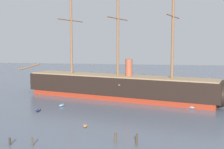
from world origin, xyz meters
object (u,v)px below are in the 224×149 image
Objects in this scene: dinghy_alongside_bow at (62,105)px; tall_ship at (118,86)px; mooring_piling_right_pair at (10,142)px; dinghy_alongside_stern at (190,107)px; dinghy_near_centre at (85,126)px; sailboat_far_right at (210,97)px; mooring_piling_midwater at (116,138)px; mooring_piling_left_pair at (137,140)px; mooring_piling_nearest at (32,142)px; seagull_in_flight at (119,85)px; dinghy_mid_left at (38,110)px.

tall_ship is at bearing 44.68° from dinghy_alongside_bow.
tall_ship is at bearing 75.22° from mooring_piling_right_pair.
dinghy_near_centre is at bearing -136.66° from dinghy_alongside_stern.
dinghy_near_centre is at bearing 52.87° from mooring_piling_right_pair.
mooring_piling_midwater is at bearing -116.92° from sailboat_far_right.
dinghy_alongside_stern is 47.86m from mooring_piling_right_pair.
mooring_piling_left_pair is (-18.66, -45.04, 0.44)m from sailboat_far_right.
sailboat_far_right is 49.55m from mooring_piling_midwater.
tall_ship is 46.12m from mooring_piling_right_pair.
dinghy_alongside_bow is at bearing 122.43° from dinghy_near_centre.
mooring_piling_left_pair reaches higher than mooring_piling_nearest.
seagull_in_flight is at bearing 48.63° from mooring_piling_nearest.
sailboat_far_right reaches higher than dinghy_mid_left.
mooring_piling_nearest is (-28.92, -34.55, 0.38)m from dinghy_alongside_stern.
mooring_piling_left_pair is at bearing 10.92° from mooring_piling_nearest.
dinghy_alongside_stern is 34.06m from mooring_piling_midwater.
sailboat_far_right is 5.74× the size of seagull_in_flight.
mooring_piling_left_pair is (11.53, -9.35, 0.79)m from dinghy_near_centre.
dinghy_mid_left reaches higher than dinghy_near_centre.
mooring_piling_left_pair is (27.03, -20.78, 0.69)m from dinghy_mid_left.
mooring_piling_midwater is (7.75, -8.50, 0.63)m from dinghy_near_centre.
tall_ship is 31.89m from dinghy_near_centre.
mooring_piling_midwater reaches higher than mooring_piling_right_pair.
dinghy_alongside_stern is at bearing 69.54° from mooring_piling_left_pair.
dinghy_alongside_stern is at bearing 46.54° from mooring_piling_right_pair.
mooring_piling_left_pair reaches higher than mooring_piling_right_pair.
mooring_piling_nearest is at bearing -162.77° from mooring_piling_midwater.
dinghy_near_centre is 46.74m from sailboat_far_right.
mooring_piling_nearest is 1.24× the size of seagull_in_flight.
mooring_piling_midwater is at bearing -54.11° from dinghy_alongside_bow.
mooring_piling_nearest is at bearing -67.98° from dinghy_mid_left.
mooring_piling_right_pair is at bearing -165.96° from mooring_piling_midwater.
sailboat_far_right reaches higher than dinghy_alongside_bow.
tall_ship is at bearing 99.28° from seagull_in_flight.
dinghy_near_centre is 14.86m from mooring_piling_left_pair.
dinghy_near_centre is at bearing -36.41° from dinghy_mid_left.
dinghy_alongside_stern is (21.18, -9.75, -3.53)m from tall_ship.
mooring_piling_nearest reaches higher than dinghy_alongside_bow.
mooring_piling_right_pair is at bearing -86.64° from dinghy_alongside_bow.
dinghy_near_centre is (-1.99, -31.61, -3.67)m from tall_ship.
mooring_piling_midwater is (-3.77, 0.86, -0.16)m from mooring_piling_left_pair.
mooring_piling_nearest is at bearing 2.68° from mooring_piling_right_pair.
sailboat_far_right is 60.26m from mooring_piling_nearest.
dinghy_alongside_bow is 31.13m from mooring_piling_right_pair.
dinghy_mid_left reaches higher than dinghy_alongside_bow.
dinghy_near_centre is at bearing -93.61° from tall_ship.
dinghy_alongside_bow is at bearing 59.83° from dinghy_mid_left.
mooring_piling_midwater reaches higher than dinghy_mid_left.
mooring_piling_left_pair is (-11.65, -31.22, 0.66)m from dinghy_alongside_stern.
tall_ship is at bearing -171.78° from sailboat_far_right.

